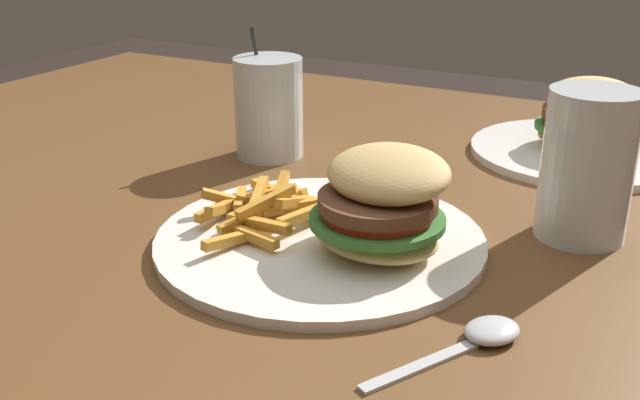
% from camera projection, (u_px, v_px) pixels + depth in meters
% --- Properties ---
extents(dining_table, '(1.65, 1.02, 0.77)m').
position_uv_depth(dining_table, '(383.00, 303.00, 0.88)').
color(dining_table, brown).
rests_on(dining_table, ground_plane).
extents(meal_plate_near, '(0.32, 0.32, 0.11)m').
position_uv_depth(meal_plate_near, '(345.00, 221.00, 0.70)').
color(meal_plate_near, white).
rests_on(meal_plate_near, dining_table).
extents(beer_glass, '(0.09, 0.09, 0.15)m').
position_uv_depth(beer_glass, '(586.00, 171.00, 0.71)').
color(beer_glass, silver).
rests_on(beer_glass, dining_table).
extents(juice_glass, '(0.09, 0.09, 0.16)m').
position_uv_depth(juice_glass, '(269.00, 110.00, 0.94)').
color(juice_glass, silver).
rests_on(juice_glass, dining_table).
extents(spoon, '(0.09, 0.14, 0.01)m').
position_uv_depth(spoon, '(483.00, 335.00, 0.56)').
color(spoon, silver).
rests_on(spoon, dining_table).
extents(meal_plate_far, '(0.27, 0.27, 0.10)m').
position_uv_depth(meal_plate_far, '(582.00, 133.00, 0.95)').
color(meal_plate_far, white).
rests_on(meal_plate_far, dining_table).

